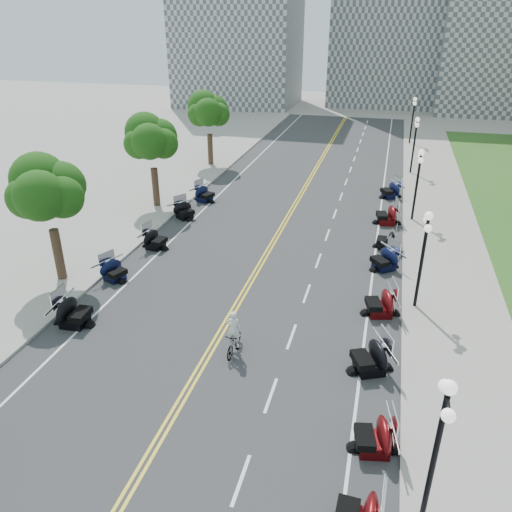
# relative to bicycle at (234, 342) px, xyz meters

# --- Properties ---
(ground) EXTENTS (160.00, 160.00, 0.00)m
(ground) POSITION_rel_bicycle_xyz_m (-1.04, 1.78, -0.54)
(ground) COLOR gray
(road) EXTENTS (16.00, 90.00, 0.01)m
(road) POSITION_rel_bicycle_xyz_m (-1.04, 11.78, -0.54)
(road) COLOR #333335
(road) RESTS_ON ground
(centerline_yellow_a) EXTENTS (0.12, 90.00, 0.00)m
(centerline_yellow_a) POSITION_rel_bicycle_xyz_m (-1.16, 11.78, -0.53)
(centerline_yellow_a) COLOR yellow
(centerline_yellow_a) RESTS_ON road
(centerline_yellow_b) EXTENTS (0.12, 90.00, 0.00)m
(centerline_yellow_b) POSITION_rel_bicycle_xyz_m (-0.92, 11.78, -0.53)
(centerline_yellow_b) COLOR yellow
(centerline_yellow_b) RESTS_ON road
(edge_line_north) EXTENTS (0.12, 90.00, 0.00)m
(edge_line_north) POSITION_rel_bicycle_xyz_m (5.36, 11.78, -0.53)
(edge_line_north) COLOR white
(edge_line_north) RESTS_ON road
(edge_line_south) EXTENTS (0.12, 90.00, 0.00)m
(edge_line_south) POSITION_rel_bicycle_xyz_m (-7.44, 11.78, -0.53)
(edge_line_south) COLOR white
(edge_line_south) RESTS_ON road
(lane_dash_4) EXTENTS (0.12, 2.00, 0.00)m
(lane_dash_4) POSITION_rel_bicycle_xyz_m (2.16, -6.22, -0.53)
(lane_dash_4) COLOR white
(lane_dash_4) RESTS_ON road
(lane_dash_5) EXTENTS (0.12, 2.00, 0.00)m
(lane_dash_5) POSITION_rel_bicycle_xyz_m (2.16, -2.22, -0.53)
(lane_dash_5) COLOR white
(lane_dash_5) RESTS_ON road
(lane_dash_6) EXTENTS (0.12, 2.00, 0.00)m
(lane_dash_6) POSITION_rel_bicycle_xyz_m (2.16, 1.78, -0.53)
(lane_dash_6) COLOR white
(lane_dash_6) RESTS_ON road
(lane_dash_7) EXTENTS (0.12, 2.00, 0.00)m
(lane_dash_7) POSITION_rel_bicycle_xyz_m (2.16, 5.78, -0.53)
(lane_dash_7) COLOR white
(lane_dash_7) RESTS_ON road
(lane_dash_8) EXTENTS (0.12, 2.00, 0.00)m
(lane_dash_8) POSITION_rel_bicycle_xyz_m (2.16, 9.78, -0.53)
(lane_dash_8) COLOR white
(lane_dash_8) RESTS_ON road
(lane_dash_9) EXTENTS (0.12, 2.00, 0.00)m
(lane_dash_9) POSITION_rel_bicycle_xyz_m (2.16, 13.78, -0.53)
(lane_dash_9) COLOR white
(lane_dash_9) RESTS_ON road
(lane_dash_10) EXTENTS (0.12, 2.00, 0.00)m
(lane_dash_10) POSITION_rel_bicycle_xyz_m (2.16, 17.78, -0.53)
(lane_dash_10) COLOR white
(lane_dash_10) RESTS_ON road
(lane_dash_11) EXTENTS (0.12, 2.00, 0.00)m
(lane_dash_11) POSITION_rel_bicycle_xyz_m (2.16, 21.78, -0.53)
(lane_dash_11) COLOR white
(lane_dash_11) RESTS_ON road
(lane_dash_12) EXTENTS (0.12, 2.00, 0.00)m
(lane_dash_12) POSITION_rel_bicycle_xyz_m (2.16, 25.78, -0.53)
(lane_dash_12) COLOR white
(lane_dash_12) RESTS_ON road
(lane_dash_13) EXTENTS (0.12, 2.00, 0.00)m
(lane_dash_13) POSITION_rel_bicycle_xyz_m (2.16, 29.78, -0.53)
(lane_dash_13) COLOR white
(lane_dash_13) RESTS_ON road
(lane_dash_14) EXTENTS (0.12, 2.00, 0.00)m
(lane_dash_14) POSITION_rel_bicycle_xyz_m (2.16, 33.78, -0.53)
(lane_dash_14) COLOR white
(lane_dash_14) RESTS_ON road
(lane_dash_15) EXTENTS (0.12, 2.00, 0.00)m
(lane_dash_15) POSITION_rel_bicycle_xyz_m (2.16, 37.78, -0.53)
(lane_dash_15) COLOR white
(lane_dash_15) RESTS_ON road
(lane_dash_16) EXTENTS (0.12, 2.00, 0.00)m
(lane_dash_16) POSITION_rel_bicycle_xyz_m (2.16, 41.78, -0.53)
(lane_dash_16) COLOR white
(lane_dash_16) RESTS_ON road
(lane_dash_17) EXTENTS (0.12, 2.00, 0.00)m
(lane_dash_17) POSITION_rel_bicycle_xyz_m (2.16, 45.78, -0.53)
(lane_dash_17) COLOR white
(lane_dash_17) RESTS_ON road
(lane_dash_18) EXTENTS (0.12, 2.00, 0.00)m
(lane_dash_18) POSITION_rel_bicycle_xyz_m (2.16, 49.78, -0.53)
(lane_dash_18) COLOR white
(lane_dash_18) RESTS_ON road
(lane_dash_19) EXTENTS (0.12, 2.00, 0.00)m
(lane_dash_19) POSITION_rel_bicycle_xyz_m (2.16, 53.78, -0.53)
(lane_dash_19) COLOR white
(lane_dash_19) RESTS_ON road
(sidewalk_north) EXTENTS (5.00, 90.00, 0.15)m
(sidewalk_north) POSITION_rel_bicycle_xyz_m (9.46, 11.78, -0.46)
(sidewalk_north) COLOR #9E9991
(sidewalk_north) RESTS_ON ground
(sidewalk_south) EXTENTS (5.00, 90.00, 0.15)m
(sidewalk_south) POSITION_rel_bicycle_xyz_m (-11.54, 11.78, -0.46)
(sidewalk_south) COLOR #9E9991
(sidewalk_south) RESTS_ON ground
(distant_block_a) EXTENTS (18.00, 14.00, 26.00)m
(distant_block_a) POSITION_rel_bicycle_xyz_m (-19.04, 63.78, 12.46)
(distant_block_a) COLOR gray
(distant_block_a) RESTS_ON ground
(distant_block_b) EXTENTS (16.00, 12.00, 30.00)m
(distant_block_b) POSITION_rel_bicycle_xyz_m (2.96, 69.78, 14.46)
(distant_block_b) COLOR gray
(distant_block_b) RESTS_ON ground
(street_lamp_1) EXTENTS (0.50, 1.20, 4.90)m
(street_lamp_1) POSITION_rel_bicycle_xyz_m (7.56, -6.22, 2.06)
(street_lamp_1) COLOR black
(street_lamp_1) RESTS_ON sidewalk_north
(street_lamp_2) EXTENTS (0.50, 1.20, 4.90)m
(street_lamp_2) POSITION_rel_bicycle_xyz_m (7.56, 5.78, 2.06)
(street_lamp_2) COLOR black
(street_lamp_2) RESTS_ON sidewalk_north
(street_lamp_3) EXTENTS (0.50, 1.20, 4.90)m
(street_lamp_3) POSITION_rel_bicycle_xyz_m (7.56, 17.78, 2.06)
(street_lamp_3) COLOR black
(street_lamp_3) RESTS_ON sidewalk_north
(street_lamp_4) EXTENTS (0.50, 1.20, 4.90)m
(street_lamp_4) POSITION_rel_bicycle_xyz_m (7.56, 29.78, 2.06)
(street_lamp_4) COLOR black
(street_lamp_4) RESTS_ON sidewalk_north
(street_lamp_5) EXTENTS (0.50, 1.20, 4.90)m
(street_lamp_5) POSITION_rel_bicycle_xyz_m (7.56, 41.78, 2.06)
(street_lamp_5) COLOR black
(street_lamp_5) RESTS_ON sidewalk_north
(tree_2) EXTENTS (4.80, 4.80, 9.20)m
(tree_2) POSITION_rel_bicycle_xyz_m (-11.04, 3.78, 4.21)
(tree_2) COLOR #235619
(tree_2) RESTS_ON sidewalk_south
(tree_3) EXTENTS (4.80, 4.80, 9.20)m
(tree_3) POSITION_rel_bicycle_xyz_m (-11.04, 15.78, 4.21)
(tree_3) COLOR #235619
(tree_3) RESTS_ON sidewalk_south
(tree_4) EXTENTS (4.80, 4.80, 9.20)m
(tree_4) POSITION_rel_bicycle_xyz_m (-11.04, 27.78, 4.21)
(tree_4) COLOR #235619
(tree_4) RESTS_ON sidewalk_south
(motorcycle_n_4) EXTENTS (2.29, 2.29, 1.36)m
(motorcycle_n_4) POSITION_rel_bicycle_xyz_m (6.08, -3.92, 0.14)
(motorcycle_n_4) COLOR #590A0C
(motorcycle_n_4) RESTS_ON road
(motorcycle_n_5) EXTENTS (2.81, 2.81, 1.48)m
(motorcycle_n_5) POSITION_rel_bicycle_xyz_m (5.69, 0.25, 0.20)
(motorcycle_n_5) COLOR black
(motorcycle_n_5) RESTS_ON road
(motorcycle_n_6) EXTENTS (2.53, 2.53, 1.44)m
(motorcycle_n_6) POSITION_rel_bicycle_xyz_m (5.90, 4.73, 0.18)
(motorcycle_n_6) COLOR #590A0C
(motorcycle_n_6) RESTS_ON road
(motorcycle_n_7) EXTENTS (2.80, 2.80, 1.40)m
(motorcycle_n_7) POSITION_rel_bicycle_xyz_m (5.92, 9.71, 0.16)
(motorcycle_n_7) COLOR black
(motorcycle_n_7) RESTS_ON road
(motorcycle_n_8) EXTENTS (1.90, 1.90, 1.26)m
(motorcycle_n_8) POSITION_rel_bicycle_xyz_m (5.94, 12.65, 0.09)
(motorcycle_n_8) COLOR black
(motorcycle_n_8) RESTS_ON road
(motorcycle_n_9) EXTENTS (2.52, 2.52, 1.49)m
(motorcycle_n_9) POSITION_rel_bicycle_xyz_m (5.84, 16.83, 0.21)
(motorcycle_n_9) COLOR #590A0C
(motorcycle_n_9) RESTS_ON road
(motorcycle_n_10) EXTENTS (2.74, 2.74, 1.41)m
(motorcycle_n_10) POSITION_rel_bicycle_xyz_m (5.94, 22.52, 0.17)
(motorcycle_n_10) COLOR black
(motorcycle_n_10) RESTS_ON road
(motorcycle_s_5) EXTENTS (2.29, 2.29, 1.50)m
(motorcycle_s_5) POSITION_rel_bicycle_xyz_m (-7.85, 0.10, 0.21)
(motorcycle_s_5) COLOR black
(motorcycle_s_5) RESTS_ON road
(motorcycle_s_6) EXTENTS (2.35, 2.35, 1.26)m
(motorcycle_s_6) POSITION_rel_bicycle_xyz_m (-8.28, 4.55, 0.09)
(motorcycle_s_6) COLOR black
(motorcycle_s_6) RESTS_ON road
(motorcycle_s_7) EXTENTS (2.14, 2.14, 1.33)m
(motorcycle_s_7) POSITION_rel_bicycle_xyz_m (-7.90, 8.91, 0.12)
(motorcycle_s_7) COLOR black
(motorcycle_s_7) RESTS_ON road
(motorcycle_s_8) EXTENTS (2.62, 2.62, 1.32)m
(motorcycle_s_8) POSITION_rel_bicycle_xyz_m (-8.10, 14.11, 0.12)
(motorcycle_s_8) COLOR black
(motorcycle_s_8) RESTS_ON road
(motorcycle_s_9) EXTENTS (2.44, 2.44, 1.35)m
(motorcycle_s_9) POSITION_rel_bicycle_xyz_m (-7.99, 17.90, 0.13)
(motorcycle_s_9) COLOR black
(motorcycle_s_9) RESTS_ON road
(bicycle) EXTENTS (0.55, 1.81, 1.08)m
(bicycle) POSITION_rel_bicycle_xyz_m (0.00, 0.00, 0.00)
(bicycle) COLOR #A51414
(bicycle) RESTS_ON road
(cyclist_rider) EXTENTS (0.62, 0.41, 1.71)m
(cyclist_rider) POSITION_rel_bicycle_xyz_m (0.00, 0.00, 1.40)
(cyclist_rider) COLOR beige
(cyclist_rider) RESTS_ON bicycle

